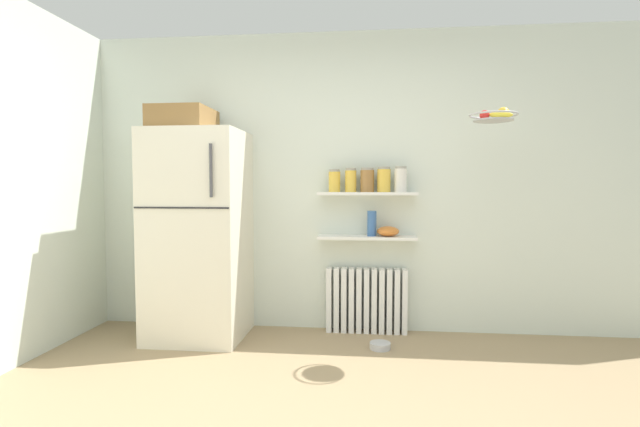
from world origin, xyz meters
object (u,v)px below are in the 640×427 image
(storage_jar_1, at_px, (351,180))
(vase, at_px, (372,224))
(storage_jar_3, at_px, (384,180))
(pet_food_bowl, at_px, (380,346))
(radiator, at_px, (367,300))
(hanging_fruit_basket, at_px, (495,116))
(shelf_bowl, at_px, (388,231))
(storage_jar_0, at_px, (334,181))
(storage_jar_4, at_px, (401,179))
(refrigerator, at_px, (198,230))
(storage_jar_2, at_px, (367,180))

(storage_jar_1, relative_size, vase, 0.95)
(storage_jar_3, bearing_deg, pet_food_bowl, -94.34)
(radiator, xyz_separation_m, storage_jar_1, (-0.14, -0.03, 1.04))
(vase, bearing_deg, radiator, 143.74)
(storage_jar_3, relative_size, hanging_fruit_basket, 0.62)
(storage_jar_3, height_order, shelf_bowl, storage_jar_3)
(vase, relative_size, hanging_fruit_basket, 0.62)
(storage_jar_0, distance_m, storage_jar_4, 0.56)
(storage_jar_1, bearing_deg, vase, 0.00)
(refrigerator, bearing_deg, shelf_bowl, 8.65)
(storage_jar_3, bearing_deg, vase, 180.00)
(refrigerator, xyz_separation_m, vase, (1.44, 0.24, 0.05))
(refrigerator, distance_m, hanging_fruit_basket, 2.49)
(radiator, distance_m, storage_jar_4, 1.08)
(storage_jar_1, bearing_deg, storage_jar_2, 0.00)
(storage_jar_0, height_order, shelf_bowl, storage_jar_0)
(shelf_bowl, bearing_deg, hanging_fruit_basket, -31.70)
(storage_jar_1, bearing_deg, radiator, 12.13)
(storage_jar_3, relative_size, pet_food_bowl, 1.30)
(storage_jar_1, distance_m, storage_jar_2, 0.14)
(refrigerator, xyz_separation_m, storage_jar_2, (1.40, 0.24, 0.42))
(storage_jar_4, bearing_deg, shelf_bowl, -180.00)
(storage_jar_4, bearing_deg, hanging_fruit_basket, -35.58)
(storage_jar_0, bearing_deg, storage_jar_2, 0.00)
(radiator, relative_size, shelf_bowl, 3.70)
(storage_jar_3, height_order, vase, storage_jar_3)
(refrigerator, relative_size, storage_jar_1, 9.43)
(storage_jar_2, xyz_separation_m, pet_food_bowl, (0.11, -0.38, -1.29))
(vase, xyz_separation_m, shelf_bowl, (0.14, 0.00, -0.06))
(radiator, height_order, storage_jar_1, storage_jar_1)
(shelf_bowl, bearing_deg, storage_jar_4, 0.00)
(storage_jar_0, relative_size, storage_jar_3, 0.91)
(refrigerator, height_order, storage_jar_1, refrigerator)
(refrigerator, relative_size, storage_jar_2, 9.32)
(storage_jar_1, height_order, storage_jar_4, storage_jar_4)
(pet_food_bowl, bearing_deg, refrigerator, 174.62)
(vase, xyz_separation_m, pet_food_bowl, (0.07, -0.38, -0.93))
(refrigerator, relative_size, storage_jar_3, 8.99)
(storage_jar_4, relative_size, hanging_fruit_basket, 0.63)
(storage_jar_1, xyz_separation_m, vase, (0.18, 0.00, -0.37))
(storage_jar_0, bearing_deg, storage_jar_3, -0.00)
(pet_food_bowl, bearing_deg, radiator, 104.98)
(pet_food_bowl, bearing_deg, hanging_fruit_basket, -5.38)
(radiator, bearing_deg, refrigerator, -169.09)
(storage_jar_0, xyz_separation_m, storage_jar_2, (0.28, 0.00, 0.01))
(storage_jar_1, xyz_separation_m, shelf_bowl, (0.32, 0.00, -0.43))
(storage_jar_0, distance_m, storage_jar_3, 0.42)
(storage_jar_0, bearing_deg, vase, 0.00)
(hanging_fruit_basket, bearing_deg, storage_jar_0, 159.06)
(storage_jar_0, height_order, storage_jar_1, storage_jar_1)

